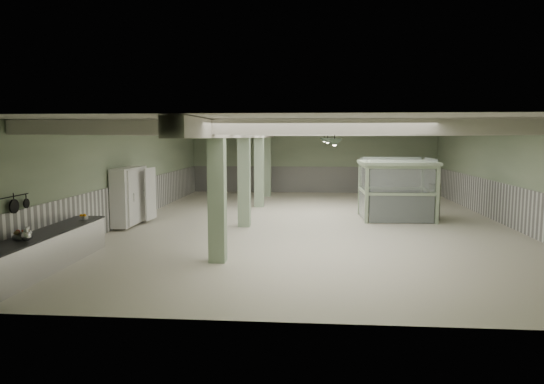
# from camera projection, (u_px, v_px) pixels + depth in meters

# --- Properties ---
(floor) EXTENTS (20.00, 20.00, 0.00)m
(floor) POSITION_uv_depth(u_px,v_px,m) (314.00, 222.00, 18.27)
(floor) COLOR silver
(floor) RESTS_ON ground
(ceiling) EXTENTS (14.00, 20.00, 0.02)m
(ceiling) POSITION_uv_depth(u_px,v_px,m) (315.00, 126.00, 17.86)
(ceiling) COLOR beige
(ceiling) RESTS_ON wall_back
(wall_back) EXTENTS (14.00, 0.02, 3.60)m
(wall_back) POSITION_uv_depth(u_px,v_px,m) (313.00, 161.00, 27.97)
(wall_back) COLOR #9AAA88
(wall_back) RESTS_ON floor
(wall_front) EXTENTS (14.00, 0.02, 3.60)m
(wall_front) POSITION_uv_depth(u_px,v_px,m) (318.00, 221.00, 8.16)
(wall_front) COLOR #9AAA88
(wall_front) RESTS_ON floor
(wall_left) EXTENTS (0.02, 20.00, 3.60)m
(wall_left) POSITION_uv_depth(u_px,v_px,m) (132.00, 174.00, 18.63)
(wall_left) COLOR #9AAA88
(wall_left) RESTS_ON floor
(wall_right) EXTENTS (0.02, 20.00, 3.60)m
(wall_right) POSITION_uv_depth(u_px,v_px,m) (508.00, 176.00, 17.51)
(wall_right) COLOR #9AAA88
(wall_right) RESTS_ON floor
(wainscot_left) EXTENTS (0.05, 19.90, 1.50)m
(wainscot_left) POSITION_uv_depth(u_px,v_px,m) (133.00, 201.00, 18.74)
(wainscot_left) COLOR white
(wainscot_left) RESTS_ON floor
(wainscot_right) EXTENTS (0.05, 19.90, 1.50)m
(wainscot_right) POSITION_uv_depth(u_px,v_px,m) (506.00, 205.00, 17.63)
(wainscot_right) COLOR white
(wainscot_right) RESTS_ON floor
(wainscot_back) EXTENTS (13.90, 0.05, 1.50)m
(wainscot_back) POSITION_uv_depth(u_px,v_px,m) (313.00, 180.00, 28.07)
(wainscot_back) COLOR white
(wainscot_back) RESTS_ON floor
(girder) EXTENTS (0.45, 19.90, 0.40)m
(girder) POSITION_uv_depth(u_px,v_px,m) (248.00, 132.00, 18.09)
(girder) COLOR beige
(girder) RESTS_ON ceiling
(beam_a) EXTENTS (13.90, 0.35, 0.32)m
(beam_a) POSITION_uv_depth(u_px,v_px,m) (317.00, 127.00, 10.46)
(beam_a) COLOR beige
(beam_a) RESTS_ON ceiling
(beam_b) EXTENTS (13.90, 0.35, 0.32)m
(beam_b) POSITION_uv_depth(u_px,v_px,m) (316.00, 129.00, 12.93)
(beam_b) COLOR beige
(beam_b) RESTS_ON ceiling
(beam_c) EXTENTS (13.90, 0.35, 0.32)m
(beam_c) POSITION_uv_depth(u_px,v_px,m) (315.00, 130.00, 15.41)
(beam_c) COLOR beige
(beam_c) RESTS_ON ceiling
(beam_d) EXTENTS (13.90, 0.35, 0.32)m
(beam_d) POSITION_uv_depth(u_px,v_px,m) (315.00, 131.00, 17.88)
(beam_d) COLOR beige
(beam_d) RESTS_ON ceiling
(beam_e) EXTENTS (13.90, 0.35, 0.32)m
(beam_e) POSITION_uv_depth(u_px,v_px,m) (314.00, 132.00, 20.36)
(beam_e) COLOR beige
(beam_e) RESTS_ON ceiling
(beam_f) EXTENTS (13.90, 0.35, 0.32)m
(beam_f) POSITION_uv_depth(u_px,v_px,m) (314.00, 132.00, 22.84)
(beam_f) COLOR beige
(beam_f) RESTS_ON ceiling
(beam_g) EXTENTS (13.90, 0.35, 0.32)m
(beam_g) POSITION_uv_depth(u_px,v_px,m) (314.00, 133.00, 25.31)
(beam_g) COLOR beige
(beam_g) RESTS_ON ceiling
(column_a) EXTENTS (0.42, 0.42, 3.60)m
(column_a) POSITION_uv_depth(u_px,v_px,m) (217.00, 192.00, 12.33)
(column_a) COLOR #92AB8A
(column_a) RESTS_ON floor
(column_b) EXTENTS (0.42, 0.42, 3.60)m
(column_b) POSITION_uv_depth(u_px,v_px,m) (244.00, 177.00, 17.28)
(column_b) COLOR #92AB8A
(column_b) RESTS_ON floor
(column_c) EXTENTS (0.42, 0.42, 3.60)m
(column_c) POSITION_uv_depth(u_px,v_px,m) (259.00, 168.00, 22.23)
(column_c) COLOR #92AB8A
(column_c) RESTS_ON floor
(column_d) EXTENTS (0.42, 0.42, 3.60)m
(column_d) POSITION_uv_depth(u_px,v_px,m) (267.00, 163.00, 26.19)
(column_d) COLOR #92AB8A
(column_d) RESTS_ON floor
(hook_rail) EXTENTS (0.02, 1.20, 0.02)m
(hook_rail) POSITION_uv_depth(u_px,v_px,m) (13.00, 196.00, 11.09)
(hook_rail) COLOR black
(hook_rail) RESTS_ON wall_left
(pendant_front) EXTENTS (0.44, 0.44, 0.22)m
(pendant_front) POSITION_uv_depth(u_px,v_px,m) (335.00, 143.00, 12.93)
(pendant_front) COLOR #324334
(pendant_front) RESTS_ON ceiling
(pendant_mid) EXTENTS (0.44, 0.44, 0.22)m
(pendant_mid) POSITION_uv_depth(u_px,v_px,m) (328.00, 141.00, 18.38)
(pendant_mid) COLOR #324334
(pendant_mid) RESTS_ON ceiling
(pendant_back) EXTENTS (0.44, 0.44, 0.22)m
(pendant_back) POSITION_uv_depth(u_px,v_px,m) (324.00, 140.00, 23.33)
(pendant_back) COLOR #324334
(pendant_back) RESTS_ON ceiling
(prep_counter) EXTENTS (0.85, 4.87, 0.91)m
(prep_counter) POSITION_uv_depth(u_px,v_px,m) (47.00, 250.00, 11.81)
(prep_counter) COLOR silver
(prep_counter) RESTS_ON floor
(pitcher_near) EXTENTS (0.22, 0.25, 0.30)m
(pitcher_near) POSITION_uv_depth(u_px,v_px,m) (26.00, 235.00, 10.70)
(pitcher_near) COLOR silver
(pitcher_near) RESTS_ON prep_counter
(pitcher_far) EXTENTS (0.18, 0.21, 0.26)m
(pitcher_far) POSITION_uv_depth(u_px,v_px,m) (28.00, 232.00, 11.09)
(pitcher_far) COLOR silver
(pitcher_far) RESTS_ON prep_counter
(veg_colander) EXTENTS (0.49, 0.49, 0.20)m
(veg_colander) POSITION_uv_depth(u_px,v_px,m) (22.00, 235.00, 10.99)
(veg_colander) COLOR #3D3D42
(veg_colander) RESTS_ON prep_counter
(orange_bowl) EXTENTS (0.29, 0.29, 0.09)m
(orange_bowl) POSITION_uv_depth(u_px,v_px,m) (84.00, 218.00, 13.58)
(orange_bowl) COLOR #B2B2B7
(orange_bowl) RESTS_ON prep_counter
(skillet_near) EXTENTS (0.04, 0.33, 0.33)m
(skillet_near) POSITION_uv_depth(u_px,v_px,m) (14.00, 206.00, 11.06)
(skillet_near) COLOR black
(skillet_near) RESTS_ON hook_rail
(skillet_far) EXTENTS (0.03, 0.23, 0.23)m
(skillet_far) POSITION_uv_depth(u_px,v_px,m) (26.00, 203.00, 11.53)
(skillet_far) COLOR black
(skillet_far) RESTS_ON hook_rail
(walkin_cooler) EXTENTS (0.78, 2.23, 2.04)m
(walkin_cooler) POSITION_uv_depth(u_px,v_px,m) (130.00, 198.00, 17.48)
(walkin_cooler) COLOR white
(walkin_cooler) RESTS_ON floor
(guard_booth) EXTENTS (2.88, 2.46, 2.39)m
(guard_booth) POSITION_uv_depth(u_px,v_px,m) (397.00, 179.00, 18.87)
(guard_booth) COLOR #96A987
(guard_booth) RESTS_ON floor
(filing_cabinet) EXTENTS (0.59, 0.73, 1.38)m
(filing_cabinet) POSITION_uv_depth(u_px,v_px,m) (434.00, 202.00, 18.96)
(filing_cabinet) COLOR #5E6050
(filing_cabinet) RESTS_ON floor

